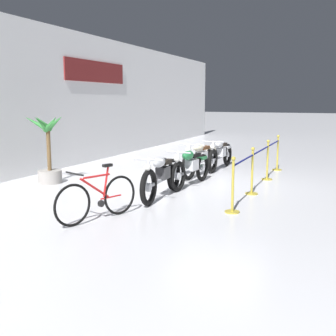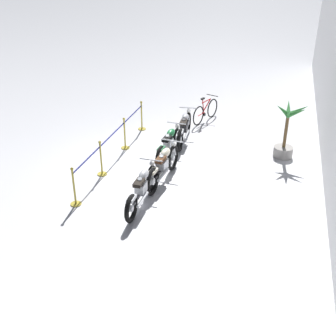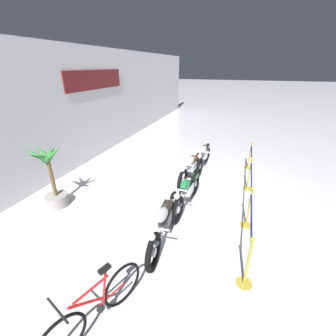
{
  "view_description": "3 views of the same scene",
  "coord_description": "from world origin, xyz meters",
  "px_view_note": "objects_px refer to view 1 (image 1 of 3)",
  "views": [
    {
      "loc": [
        -10.15,
        -3.01,
        2.08
      ],
      "look_at": [
        -0.91,
        0.97,
        0.44
      ],
      "focal_mm": 45.0,
      "sensor_mm": 36.0,
      "label": 1
    },
    {
      "loc": [
        10.6,
        3.59,
        5.77
      ],
      "look_at": [
        1.05,
        0.92,
        0.59
      ],
      "focal_mm": 45.0,
      "sensor_mm": 36.0,
      "label": 2
    },
    {
      "loc": [
        -5.73,
        -0.71,
        3.52
      ],
      "look_at": [
        -0.05,
        1.21,
        0.78
      ],
      "focal_mm": 24.0,
      "sensor_mm": 36.0,
      "label": 3
    }
  ],
  "objects_px": {
    "stanchion_mid_right": "(267,166)",
    "stanchion_far_right": "(277,158)",
    "bicycle": "(98,198)",
    "potted_palm_left_of_row": "(48,154)",
    "motorcycle_green_1": "(191,167)",
    "motorcycle_silver_0": "(162,176)",
    "motorcycle_cream_2": "(201,158)",
    "stanchion_far_left": "(251,166)",
    "motorcycle_silver_3": "(220,154)",
    "stanchion_mid_left": "(252,178)"
  },
  "relations": [
    {
      "from": "bicycle",
      "to": "stanchion_mid_right",
      "type": "height_order",
      "value": "stanchion_mid_right"
    },
    {
      "from": "motorcycle_green_1",
      "to": "potted_palm_left_of_row",
      "type": "distance_m",
      "value": 3.58
    },
    {
      "from": "motorcycle_green_1",
      "to": "motorcycle_cream_2",
      "type": "distance_m",
      "value": 1.46
    },
    {
      "from": "motorcycle_silver_0",
      "to": "potted_palm_left_of_row",
      "type": "bearing_deg",
      "value": 84.42
    },
    {
      "from": "bicycle",
      "to": "motorcycle_cream_2",
      "type": "bearing_deg",
      "value": -2.68
    },
    {
      "from": "motorcycle_silver_0",
      "to": "motorcycle_silver_3",
      "type": "distance_m",
      "value": 4.13
    },
    {
      "from": "stanchion_mid_left",
      "to": "motorcycle_green_1",
      "type": "bearing_deg",
      "value": 78.52
    },
    {
      "from": "potted_palm_left_of_row",
      "to": "stanchion_far_right",
      "type": "distance_m",
      "value": 6.57
    },
    {
      "from": "motorcycle_cream_2",
      "to": "stanchion_far_left",
      "type": "distance_m",
      "value": 2.66
    },
    {
      "from": "motorcycle_cream_2",
      "to": "bicycle",
      "type": "bearing_deg",
      "value": 177.32
    },
    {
      "from": "stanchion_mid_left",
      "to": "stanchion_far_right",
      "type": "xyz_separation_m",
      "value": [
        3.52,
        0.0,
        0.0
      ]
    },
    {
      "from": "motorcycle_cream_2",
      "to": "potted_palm_left_of_row",
      "type": "relative_size",
      "value": 1.29
    },
    {
      "from": "motorcycle_cream_2",
      "to": "stanchion_far_right",
      "type": "xyz_separation_m",
      "value": [
        1.77,
        -1.8,
        -0.13
      ]
    },
    {
      "from": "bicycle",
      "to": "motorcycle_silver_0",
      "type": "bearing_deg",
      "value": -9.1
    },
    {
      "from": "bicycle",
      "to": "stanchion_mid_left",
      "type": "bearing_deg",
      "value": -33.28
    },
    {
      "from": "bicycle",
      "to": "potted_palm_left_of_row",
      "type": "bearing_deg",
      "value": 51.55
    },
    {
      "from": "bicycle",
      "to": "stanchion_far_right",
      "type": "relative_size",
      "value": 1.57
    },
    {
      "from": "motorcycle_silver_3",
      "to": "potted_palm_left_of_row",
      "type": "relative_size",
      "value": 1.27
    },
    {
      "from": "motorcycle_silver_3",
      "to": "bicycle",
      "type": "height_order",
      "value": "bicycle"
    },
    {
      "from": "motorcycle_cream_2",
      "to": "motorcycle_silver_3",
      "type": "distance_m",
      "value": 1.31
    },
    {
      "from": "stanchion_mid_left",
      "to": "stanchion_mid_right",
      "type": "bearing_deg",
      "value": 0.0
    },
    {
      "from": "motorcycle_silver_3",
      "to": "stanchion_mid_left",
      "type": "distance_m",
      "value": 3.46
    },
    {
      "from": "motorcycle_silver_0",
      "to": "stanchion_far_left",
      "type": "distance_m",
      "value": 1.93
    },
    {
      "from": "motorcycle_silver_3",
      "to": "stanchion_far_right",
      "type": "relative_size",
      "value": 2.12
    },
    {
      "from": "motorcycle_green_1",
      "to": "bicycle",
      "type": "distance_m",
      "value": 3.44
    },
    {
      "from": "bicycle",
      "to": "motorcycle_green_1",
      "type": "bearing_deg",
      "value": -7.74
    },
    {
      "from": "stanchion_mid_right",
      "to": "motorcycle_silver_0",
      "type": "bearing_deg",
      "value": 149.9
    },
    {
      "from": "motorcycle_cream_2",
      "to": "stanchion_mid_right",
      "type": "distance_m",
      "value": 1.81
    },
    {
      "from": "stanchion_far_right",
      "to": "bicycle",
      "type": "bearing_deg",
      "value": 162.95
    },
    {
      "from": "motorcycle_cream_2",
      "to": "motorcycle_silver_0",
      "type": "bearing_deg",
      "value": -178.07
    },
    {
      "from": "potted_palm_left_of_row",
      "to": "stanchion_far_right",
      "type": "xyz_separation_m",
      "value": [
        4.28,
        -4.97,
        -0.39
      ]
    },
    {
      "from": "bicycle",
      "to": "stanchion_mid_left",
      "type": "height_order",
      "value": "stanchion_mid_left"
    },
    {
      "from": "stanchion_mid_right",
      "to": "stanchion_far_right",
      "type": "bearing_deg",
      "value": 0.0
    },
    {
      "from": "stanchion_mid_right",
      "to": "stanchion_mid_left",
      "type": "bearing_deg",
      "value": 180.0
    },
    {
      "from": "motorcycle_green_1",
      "to": "stanchion_far_right",
      "type": "relative_size",
      "value": 2.02
    },
    {
      "from": "potted_palm_left_of_row",
      "to": "motorcycle_green_1",
      "type": "bearing_deg",
      "value": -72.47
    },
    {
      "from": "motorcycle_green_1",
      "to": "motorcycle_silver_0",
      "type": "bearing_deg",
      "value": 174.24
    },
    {
      "from": "motorcycle_silver_3",
      "to": "stanchion_mid_left",
      "type": "xyz_separation_m",
      "value": [
        -3.05,
        -1.62,
        -0.1
      ]
    },
    {
      "from": "motorcycle_cream_2",
      "to": "stanchion_far_right",
      "type": "relative_size",
      "value": 2.14
    },
    {
      "from": "bicycle",
      "to": "potted_palm_left_of_row",
      "type": "height_order",
      "value": "potted_palm_left_of_row"
    },
    {
      "from": "potted_palm_left_of_row",
      "to": "stanchion_far_left",
      "type": "relative_size",
      "value": 0.33
    },
    {
      "from": "motorcycle_cream_2",
      "to": "stanchion_far_left",
      "type": "xyz_separation_m",
      "value": [
        -1.95,
        -1.8,
        0.17
      ]
    },
    {
      "from": "potted_palm_left_of_row",
      "to": "stanchion_mid_right",
      "type": "relative_size",
      "value": 1.67
    },
    {
      "from": "motorcycle_silver_3",
      "to": "stanchion_mid_right",
      "type": "height_order",
      "value": "stanchion_mid_right"
    },
    {
      "from": "motorcycle_silver_0",
      "to": "motorcycle_silver_3",
      "type": "bearing_deg",
      "value": -1.15
    },
    {
      "from": "motorcycle_green_1",
      "to": "bicycle",
      "type": "relative_size",
      "value": 1.29
    },
    {
      "from": "motorcycle_cream_2",
      "to": "potted_palm_left_of_row",
      "type": "distance_m",
      "value": 4.05
    },
    {
      "from": "stanchion_mid_left",
      "to": "motorcycle_silver_3",
      "type": "bearing_deg",
      "value": 28.01
    },
    {
      "from": "stanchion_far_left",
      "to": "stanchion_mid_right",
      "type": "height_order",
      "value": "same"
    },
    {
      "from": "motorcycle_green_1",
      "to": "potted_palm_left_of_row",
      "type": "relative_size",
      "value": 1.21
    }
  ]
}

